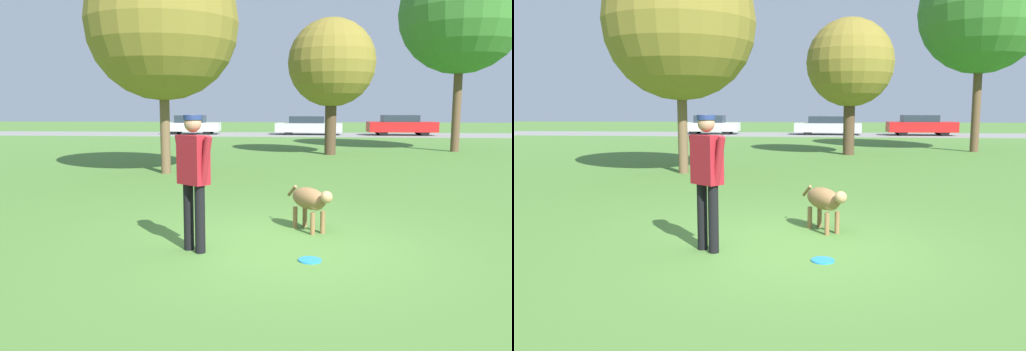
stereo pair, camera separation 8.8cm
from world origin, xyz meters
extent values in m
plane|color=#4C7A33|center=(0.00, 0.00, 0.00)|extent=(120.00, 120.00, 0.00)
cube|color=gray|center=(0.00, 28.33, 0.01)|extent=(120.00, 6.00, 0.01)
cylinder|color=black|center=(-1.00, -0.35, 0.43)|extent=(0.18, 0.18, 0.86)
cylinder|color=black|center=(-1.18, -0.22, 0.43)|extent=(0.18, 0.18, 0.86)
cube|color=maroon|center=(-1.09, -0.28, 1.17)|extent=(0.45, 0.41, 0.61)
cylinder|color=maroon|center=(-0.91, -0.42, 1.17)|extent=(0.23, 0.20, 0.62)
cylinder|color=maroon|center=(-1.27, -0.15, 1.17)|extent=(0.23, 0.20, 0.62)
sphere|color=#A87A5B|center=(-1.09, -0.28, 1.62)|extent=(0.30, 0.30, 0.22)
cylinder|color=navy|center=(-1.09, -0.28, 1.69)|extent=(0.32, 0.32, 0.06)
ellipsoid|color=olive|center=(0.37, 0.92, 0.49)|extent=(0.68, 0.80, 0.32)
ellipsoid|color=tan|center=(0.48, 0.75, 0.43)|extent=(0.28, 0.27, 0.18)
sphere|color=tan|center=(0.61, 0.56, 0.57)|extent=(0.24, 0.24, 0.17)
cylinder|color=olive|center=(0.57, 0.78, 0.16)|extent=(0.10, 0.10, 0.33)
cylinder|color=olive|center=(0.42, 0.68, 0.16)|extent=(0.10, 0.10, 0.33)
cylinder|color=olive|center=(0.32, 1.17, 0.16)|extent=(0.10, 0.10, 0.33)
cylinder|color=olive|center=(0.17, 1.07, 0.16)|extent=(0.10, 0.10, 0.33)
cylinder|color=olive|center=(0.12, 1.31, 0.53)|extent=(0.16, 0.22, 0.20)
cylinder|color=#268CE5|center=(0.36, -0.57, 0.01)|extent=(0.28, 0.28, 0.02)
torus|color=#268CE5|center=(0.36, -0.57, 0.01)|extent=(0.27, 0.27, 0.02)
cylinder|color=#4C3826|center=(1.42, 13.39, 1.14)|extent=(0.44, 0.44, 2.29)
sphere|color=olive|center=(1.42, 13.39, 3.55)|extent=(3.38, 3.38, 3.38)
cylinder|color=brown|center=(-3.50, 7.22, 1.27)|extent=(0.27, 0.27, 2.53)
sphere|color=olive|center=(-3.50, 7.22, 4.08)|extent=(4.14, 4.14, 4.14)
cylinder|color=brown|center=(6.73, 15.25, 1.91)|extent=(0.34, 0.34, 3.83)
sphere|color=#38752D|center=(6.73, 15.25, 5.71)|extent=(5.01, 5.01, 5.01)
cube|color=white|center=(-7.32, 28.26, 0.52)|extent=(3.90, 1.82, 0.58)
cube|color=#232D38|center=(-7.43, 28.26, 1.07)|extent=(2.04, 1.53, 0.52)
cylinder|color=black|center=(-6.18, 29.03, 0.33)|extent=(0.66, 0.21, 0.66)
cylinder|color=black|center=(-6.14, 27.54, 0.33)|extent=(0.66, 0.21, 0.66)
cylinder|color=black|center=(-8.49, 28.98, 0.33)|extent=(0.66, 0.21, 0.66)
cylinder|color=black|center=(-8.46, 27.49, 0.33)|extent=(0.66, 0.21, 0.66)
cube|color=#B7B7BC|center=(0.82, 28.26, 0.50)|extent=(4.60, 1.99, 0.61)
cube|color=#232D38|center=(0.69, 28.26, 1.04)|extent=(2.42, 1.64, 0.46)
cylinder|color=black|center=(2.21, 28.97, 0.28)|extent=(0.57, 0.23, 0.56)
cylinder|color=black|center=(2.14, 27.42, 0.28)|extent=(0.57, 0.23, 0.56)
cylinder|color=black|center=(-0.50, 29.09, 0.28)|extent=(0.57, 0.23, 0.56)
cylinder|color=black|center=(-0.57, 27.55, 0.28)|extent=(0.57, 0.23, 0.56)
cube|color=red|center=(7.03, 27.96, 0.57)|extent=(4.52, 1.79, 0.68)
cube|color=#232D38|center=(6.90, 27.96, 1.14)|extent=(2.37, 1.50, 0.45)
cylinder|color=black|center=(8.36, 28.72, 0.33)|extent=(0.67, 0.22, 0.67)
cylinder|color=black|center=(8.39, 27.29, 0.33)|extent=(0.67, 0.22, 0.67)
cylinder|color=black|center=(5.67, 28.64, 0.33)|extent=(0.67, 0.22, 0.67)
cylinder|color=black|center=(5.71, 27.21, 0.33)|extent=(0.67, 0.22, 0.67)
camera|label=1|loc=(0.23, -6.36, 1.80)|focal=35.00mm
camera|label=2|loc=(0.32, -6.35, 1.80)|focal=35.00mm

